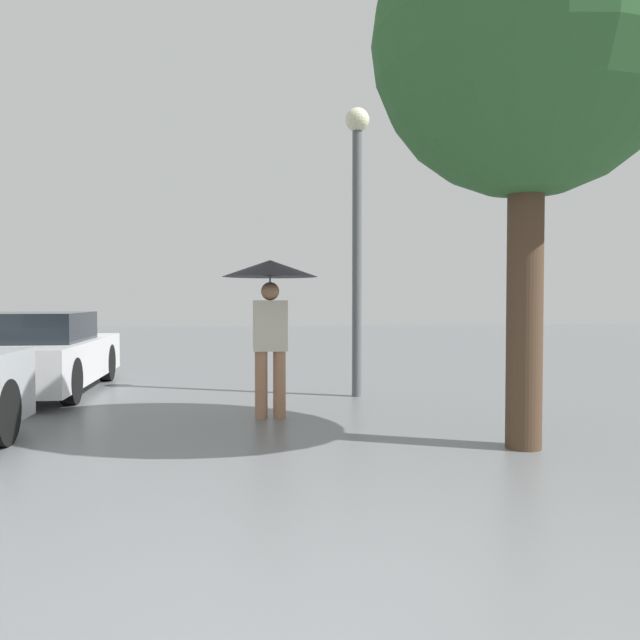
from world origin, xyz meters
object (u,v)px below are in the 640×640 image
pedestrian (270,290)px  street_lamp (357,212)px  parked_car_farthest (36,355)px  tree (528,43)px

pedestrian → street_lamp: (1.30, 1.43, 1.11)m
parked_car_farthest → street_lamp: 5.08m
parked_car_farthest → tree: tree is taller
street_lamp → parked_car_farthest: bearing=167.6°
parked_car_farthest → street_lamp: (4.55, -1.00, 2.02)m
tree → street_lamp: bearing=105.6°
tree → street_lamp: size_ratio=1.27×
tree → street_lamp: tree is taller
pedestrian → tree: tree is taller
parked_car_farthest → tree: 7.55m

